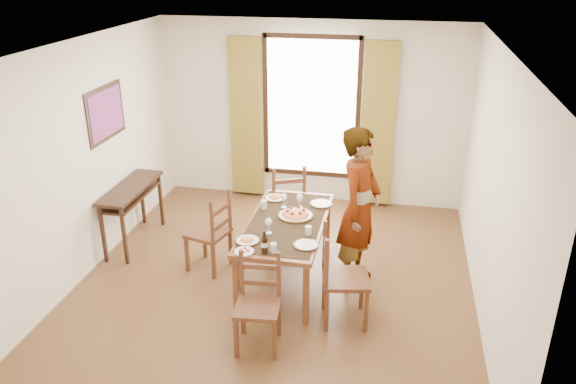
% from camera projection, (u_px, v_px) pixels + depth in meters
% --- Properties ---
extents(ground, '(5.00, 5.00, 0.00)m').
position_uv_depth(ground, '(275.00, 282.00, 6.57)').
color(ground, '#482616').
rests_on(ground, ground).
extents(room_shell, '(4.60, 5.10, 2.74)m').
position_uv_depth(room_shell, '(276.00, 154.00, 6.07)').
color(room_shell, silver).
rests_on(room_shell, ground).
extents(console_table, '(0.38, 1.20, 0.80)m').
position_uv_depth(console_table, '(131.00, 195.00, 7.20)').
color(console_table, black).
rests_on(console_table, ground).
extents(dining_table, '(0.86, 1.74, 0.76)m').
position_uv_depth(dining_table, '(287.00, 226.00, 6.37)').
color(dining_table, brown).
rests_on(dining_table, ground).
extents(chair_west, '(0.54, 0.54, 1.00)m').
position_uv_depth(chair_west, '(211.00, 234.00, 6.68)').
color(chair_west, '#52331B').
rests_on(chair_west, ground).
extents(chair_north, '(0.61, 0.61, 1.05)m').
position_uv_depth(chair_north, '(287.00, 202.00, 7.45)').
color(chair_north, '#52331B').
rests_on(chair_north, ground).
extents(chair_south, '(0.46, 0.46, 0.95)m').
position_uv_depth(chair_south, '(258.00, 306.00, 5.37)').
color(chair_south, '#52331B').
rests_on(chair_south, ground).
extents(chair_east, '(0.55, 0.55, 1.06)m').
position_uv_depth(chair_east, '(342.00, 279.00, 5.72)').
color(chair_east, '#52331B').
rests_on(chair_east, ground).
extents(man, '(0.92, 0.81, 1.86)m').
position_uv_depth(man, '(360.00, 208.00, 6.25)').
color(man, gray).
rests_on(man, ground).
extents(plate_sw, '(0.27, 0.27, 0.05)m').
position_uv_depth(plate_sw, '(247.00, 239.00, 5.89)').
color(plate_sw, silver).
rests_on(plate_sw, dining_table).
extents(plate_se, '(0.27, 0.27, 0.05)m').
position_uv_depth(plate_se, '(306.00, 244.00, 5.80)').
color(plate_se, silver).
rests_on(plate_se, dining_table).
extents(plate_nw, '(0.27, 0.27, 0.05)m').
position_uv_depth(plate_nw, '(275.00, 197.00, 6.90)').
color(plate_nw, silver).
rests_on(plate_nw, dining_table).
extents(plate_ne, '(0.27, 0.27, 0.05)m').
position_uv_depth(plate_ne, '(321.00, 202.00, 6.74)').
color(plate_ne, silver).
rests_on(plate_ne, dining_table).
extents(pasta_platter, '(0.40, 0.40, 0.10)m').
position_uv_depth(pasta_platter, '(295.00, 213.00, 6.43)').
color(pasta_platter, red).
rests_on(pasta_platter, dining_table).
extents(caprese_plate, '(0.20, 0.20, 0.04)m').
position_uv_depth(caprese_plate, '(244.00, 251.00, 5.68)').
color(caprese_plate, silver).
rests_on(caprese_plate, dining_table).
extents(wine_glass_a, '(0.08, 0.08, 0.18)m').
position_uv_depth(wine_glass_a, '(269.00, 226.00, 6.04)').
color(wine_glass_a, white).
rests_on(wine_glass_a, dining_table).
extents(wine_glass_b, '(0.08, 0.08, 0.18)m').
position_uv_depth(wine_glass_b, '(300.00, 201.00, 6.63)').
color(wine_glass_b, white).
rests_on(wine_glass_b, dining_table).
extents(wine_glass_c, '(0.08, 0.08, 0.18)m').
position_uv_depth(wine_glass_c, '(284.00, 200.00, 6.64)').
color(wine_glass_c, white).
rests_on(wine_glass_c, dining_table).
extents(tumbler_a, '(0.07, 0.07, 0.10)m').
position_uv_depth(tumbler_a, '(308.00, 231.00, 6.02)').
color(tumbler_a, silver).
rests_on(tumbler_a, dining_table).
extents(tumbler_b, '(0.07, 0.07, 0.10)m').
position_uv_depth(tumbler_b, '(264.00, 205.00, 6.63)').
color(tumbler_b, silver).
rests_on(tumbler_b, dining_table).
extents(tumbler_c, '(0.07, 0.07, 0.10)m').
position_uv_depth(tumbler_c, '(273.00, 248.00, 5.67)').
color(tumbler_c, silver).
rests_on(tumbler_c, dining_table).
extents(wine_bottle, '(0.07, 0.07, 0.25)m').
position_uv_depth(wine_bottle, '(264.00, 242.00, 5.63)').
color(wine_bottle, black).
rests_on(wine_bottle, dining_table).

